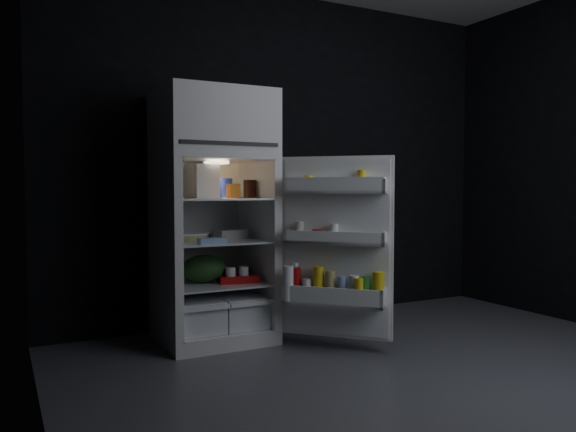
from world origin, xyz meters
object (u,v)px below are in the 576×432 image
egg_carton (231,235)px  milk_jug (207,181)px  fridge_door (335,251)px  yogurt_tray (238,279)px  refrigerator (212,208)px

egg_carton → milk_jug: bearing=155.4°
fridge_door → yogurt_tray: (-0.49, 0.50, -0.23)m
refrigerator → egg_carton: size_ratio=6.97×
fridge_door → milk_jug: (-0.69, 0.60, 0.47)m
fridge_door → milk_jug: bearing=138.8°
milk_jug → yogurt_tray: 0.73m
milk_jug → yogurt_tray: size_ratio=0.86×
egg_carton → yogurt_tray: 0.32m
refrigerator → milk_jug: bearing=-138.9°
refrigerator → milk_jug: refrigerator is taller
yogurt_tray → refrigerator: bearing=144.6°
fridge_door → refrigerator: bearing=134.5°
refrigerator → egg_carton: refrigerator is taller
fridge_door → egg_carton: (-0.51, 0.59, 0.08)m
fridge_door → milk_jug: size_ratio=5.08×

